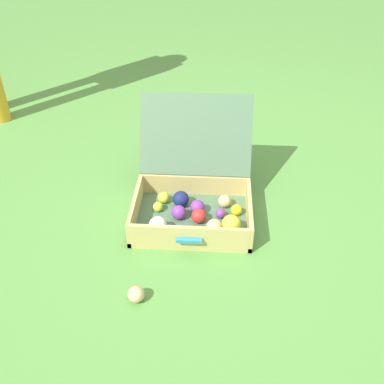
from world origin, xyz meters
name	(u,v)px	position (x,y,z in m)	size (l,w,h in m)	color
ground_plane	(199,222)	(0.00, 0.00, 0.00)	(16.00, 16.00, 0.00)	#569342
open_suitcase	(194,195)	(-0.03, 0.07, 0.10)	(0.54, 0.63, 0.47)	#4C7051
stray_ball_on_grass	(136,294)	(-0.21, -0.48, 0.03)	(0.07, 0.07, 0.07)	#D1B784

